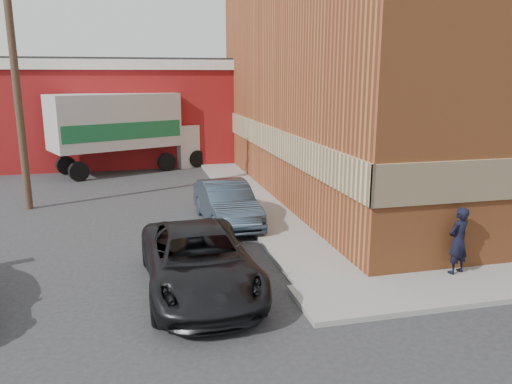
{
  "coord_description": "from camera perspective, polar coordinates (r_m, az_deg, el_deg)",
  "views": [
    {
      "loc": [
        -3.65,
        -9.97,
        4.72
      ],
      "look_at": [
        -0.73,
        1.99,
        1.84
      ],
      "focal_mm": 35.0,
      "sensor_mm": 36.0,
      "label": 1
    }
  ],
  "objects": [
    {
      "name": "ground",
      "position": [
        11.62,
        5.92,
        -10.86
      ],
      "size": [
        90.0,
        90.0,
        0.0
      ],
      "primitive_type": "plane",
      "color": "#28282B",
      "rests_on": "ground"
    },
    {
      "name": "brick_building",
      "position": [
        22.52,
        19.37,
        12.36
      ],
      "size": [
        14.25,
        18.25,
        9.36
      ],
      "color": "#A5552A",
      "rests_on": "ground"
    },
    {
      "name": "sidewalk_west",
      "position": [
        19.99,
        -1.08,
        -0.31
      ],
      "size": [
        1.8,
        18.0,
        0.12
      ],
      "primitive_type": "cube",
      "color": "gray",
      "rests_on": "ground"
    },
    {
      "name": "warehouse",
      "position": [
        30.12,
        -18.41,
        8.88
      ],
      "size": [
        16.3,
        8.3,
        5.6
      ],
      "color": "maroon",
      "rests_on": "ground"
    },
    {
      "name": "utility_pole",
      "position": [
        19.36,
        -25.81,
        11.98
      ],
      "size": [
        2.0,
        0.26,
        9.0
      ],
      "color": "brown",
      "rests_on": "ground"
    },
    {
      "name": "man",
      "position": [
        12.72,
        22.11,
        -5.16
      ],
      "size": [
        0.68,
        0.55,
        1.62
      ],
      "primitive_type": "imported",
      "rotation": [
        0.0,
        0.0,
        3.45
      ],
      "color": "black",
      "rests_on": "sidewalk_south"
    },
    {
      "name": "sedan",
      "position": [
        16.2,
        -3.39,
        -1.26
      ],
      "size": [
        1.71,
        4.25,
        1.37
      ],
      "primitive_type": "imported",
      "rotation": [
        0.0,
        0.0,
        0.06
      ],
      "color": "#2E3E4E",
      "rests_on": "ground"
    },
    {
      "name": "suv_a",
      "position": [
        11.28,
        -6.57,
        -7.78
      ],
      "size": [
        2.44,
        5.09,
        1.4
      ],
      "primitive_type": "imported",
      "rotation": [
        0.0,
        0.0,
        0.02
      ],
      "color": "black",
      "rests_on": "ground"
    },
    {
      "name": "box_truck",
      "position": [
        25.82,
        -14.24,
        7.23
      ],
      "size": [
        8.12,
        5.14,
        3.87
      ],
      "rotation": [
        0.0,
        0.0,
        0.39
      ],
      "color": "#BABAB6",
      "rests_on": "ground"
    }
  ]
}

